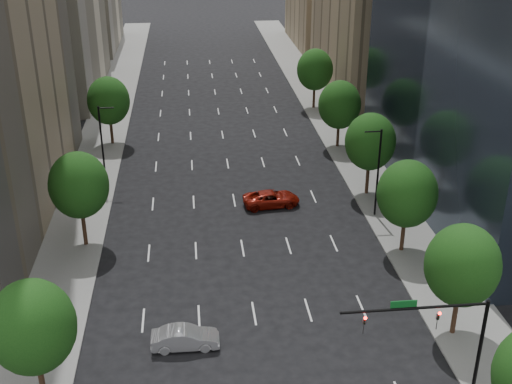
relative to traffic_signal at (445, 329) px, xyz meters
name	(u,v)px	position (x,y,z in m)	size (l,w,h in m)	color
sidewalk_left	(81,207)	(-26.03, 30.00, -5.10)	(6.00, 200.00, 0.15)	slate
sidewalk_right	(380,193)	(4.97, 30.00, -5.10)	(6.00, 200.00, 0.15)	slate
filler_left	(79,1)	(-35.53, 106.00, 3.83)	(14.00, 26.00, 18.00)	beige
filler_right	(329,5)	(14.47, 103.00, 2.83)	(14.00, 26.00, 16.00)	#8C7759
tree_right_1	(462,265)	(3.47, 6.00, 0.58)	(5.20, 5.20, 8.75)	#382316
tree_right_2	(407,194)	(3.47, 18.00, 0.43)	(5.20, 5.20, 8.61)	#382316
tree_right_3	(370,142)	(3.47, 30.00, 0.72)	(5.20, 5.20, 8.89)	#382316
tree_right_4	(340,105)	(3.47, 44.00, 0.29)	(5.20, 5.20, 8.46)	#382316
tree_right_5	(315,70)	(3.47, 60.00, 0.58)	(5.20, 5.20, 8.75)	#382316
tree_left_0	(32,327)	(-24.53, 2.00, 0.58)	(5.20, 5.20, 8.75)	#382316
tree_left_1	(79,185)	(-24.53, 22.00, 0.79)	(5.20, 5.20, 8.97)	#382316
tree_left_2	(109,101)	(-24.53, 48.00, 0.50)	(5.20, 5.20, 8.68)	#382316
streetlight_rn	(378,170)	(2.91, 25.00, -0.33)	(1.70, 0.20, 9.00)	black
streetlight_ln	(103,144)	(-23.96, 35.00, -0.33)	(1.70, 0.20, 9.00)	black
traffic_signal	(445,329)	(0.00, 0.00, 0.00)	(9.12, 0.40, 7.38)	black
car_silver	(185,338)	(-15.72, 6.52, -4.39)	(1.66, 4.75, 1.57)	#A6A6AC
car_red_far	(271,199)	(-6.86, 28.31, -4.38)	(2.64, 5.72, 1.59)	maroon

